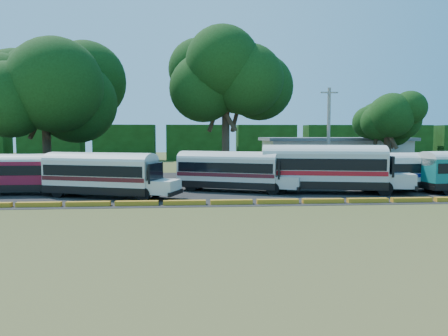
{
  "coord_description": "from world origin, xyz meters",
  "views": [
    {
      "loc": [
        -1.17,
        -26.6,
        4.55
      ],
      "look_at": [
        1.41,
        6.0,
        1.95
      ],
      "focal_mm": 35.0,
      "sensor_mm": 36.0,
      "label": 1
    }
  ],
  "objects": [
    {
      "name": "ground",
      "position": [
        0.0,
        0.0,
        0.0
      ],
      "size": [
        160.0,
        160.0,
        0.0
      ],
      "primitive_type": "plane",
      "color": "#3B521B",
      "rests_on": "ground"
    },
    {
      "name": "asphalt_strip",
      "position": [
        1.0,
        12.0,
        0.01
      ],
      "size": [
        64.0,
        24.0,
        0.02
      ],
      "primitive_type": "cube",
      "color": "black",
      "rests_on": "ground"
    },
    {
      "name": "curb",
      "position": [
        -0.0,
        1.0,
        0.15
      ],
      "size": [
        53.7,
        0.45,
        0.3
      ],
      "color": "#C38316",
      "rests_on": "ground"
    },
    {
      "name": "terminal_building",
      "position": [
        18.0,
        30.0,
        2.03
      ],
      "size": [
        19.0,
        9.0,
        4.0
      ],
      "color": "silver",
      "rests_on": "ground"
    },
    {
      "name": "treeline_backdrop",
      "position": [
        0.0,
        48.0,
        3.0
      ],
      "size": [
        130.0,
        4.0,
        6.0
      ],
      "color": "black",
      "rests_on": "ground"
    },
    {
      "name": "bus_red",
      "position": [
        -14.94,
        6.83,
        1.74
      ],
      "size": [
        9.25,
        2.38,
        3.04
      ],
      "rotation": [
        0.0,
        0.0,
        0.01
      ],
      "color": "black",
      "rests_on": "ground"
    },
    {
      "name": "bus_cream_west",
      "position": [
        -7.27,
        4.74,
        1.81
      ],
      "size": [
        9.99,
        5.52,
        3.21
      ],
      "rotation": [
        0.0,
        0.0,
        -0.34
      ],
      "color": "black",
      "rests_on": "ground"
    },
    {
      "name": "bus_cream_east",
      "position": [
        2.07,
        7.22,
        1.79
      ],
      "size": [
        9.79,
        5.77,
        3.16
      ],
      "rotation": [
        0.0,
        0.0,
        -0.38
      ],
      "color": "black",
      "rests_on": "ground"
    },
    {
      "name": "bus_white_red",
      "position": [
        9.2,
        5.78,
        2.08
      ],
      "size": [
        11.51,
        4.98,
        3.68
      ],
      "rotation": [
        0.0,
        0.0,
        -0.21
      ],
      "color": "black",
      "rests_on": "ground"
    },
    {
      "name": "bus_white_blue",
      "position": [
        16.19,
        6.42,
        1.72
      ],
      "size": [
        9.28,
        2.42,
        3.04
      ],
      "rotation": [
        0.0,
        0.0,
        0.01
      ],
      "color": "black",
      "rests_on": "ground"
    },
    {
      "name": "tree_west",
      "position": [
        -14.97,
        16.96,
        9.05
      ],
      "size": [
        11.38,
        11.38,
        13.25
      ],
      "color": "#3C2C1E",
      "rests_on": "ground"
    },
    {
      "name": "tree_center",
      "position": [
        2.63,
        18.96,
        10.6
      ],
      "size": [
        10.64,
        10.64,
        14.55
      ],
      "color": "#3C2C1E",
      "rests_on": "ground"
    },
    {
      "name": "tree_east",
      "position": [
        21.57,
        21.99,
        6.46
      ],
      "size": [
        6.52,
        6.52,
        8.93
      ],
      "color": "#3C2C1E",
      "rests_on": "ground"
    },
    {
      "name": "utility_pole",
      "position": [
        11.29,
        11.8,
        4.42
      ],
      "size": [
        1.6,
        0.3,
        8.62
      ],
      "color": "gray",
      "rests_on": "ground"
    }
  ]
}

